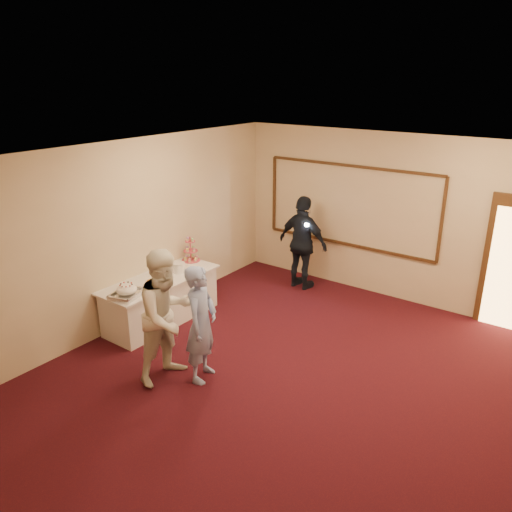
{
  "coord_description": "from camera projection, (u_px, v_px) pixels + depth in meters",
  "views": [
    {
      "loc": [
        3.13,
        -4.87,
        3.93
      ],
      "look_at": [
        -1.34,
        1.24,
        1.15
      ],
      "focal_mm": 35.0,
      "sensor_mm": 36.0,
      "label": 1
    }
  ],
  "objects": [
    {
      "name": "tart",
      "position": [
        154.0,
        283.0,
        7.93
      ],
      "size": [
        0.27,
        0.27,
        0.06
      ],
      "color": "white",
      "rests_on": "buffet_table"
    },
    {
      "name": "wall_molding",
      "position": [
        350.0,
        206.0,
        9.3
      ],
      "size": [
        3.45,
        0.04,
        1.55
      ],
      "color": "#372210",
      "rests_on": "room_walls"
    },
    {
      "name": "plate_stack_b",
      "position": [
        179.0,
        268.0,
        8.38
      ],
      "size": [
        0.21,
        0.21,
        0.17
      ],
      "color": "white",
      "rests_on": "buffet_table"
    },
    {
      "name": "room_walls",
      "position": [
        284.0,
        239.0,
        6.08
      ],
      "size": [
        6.04,
        7.04,
        3.02
      ],
      "color": "beige",
      "rests_on": "floor"
    },
    {
      "name": "camera_flash",
      "position": [
        307.0,
        225.0,
        9.02
      ],
      "size": [
        0.07,
        0.05,
        0.05
      ],
      "primitive_type": "cube",
      "rotation": [
        0.0,
        0.0,
        -0.08
      ],
      "color": "white",
      "rests_on": "guest"
    },
    {
      "name": "plate_stack_a",
      "position": [
        161.0,
        273.0,
        8.19
      ],
      "size": [
        0.18,
        0.18,
        0.15
      ],
      "color": "white",
      "rests_on": "buffet_table"
    },
    {
      "name": "cupcake_stand",
      "position": [
        191.0,
        251.0,
        8.89
      ],
      "size": [
        0.33,
        0.33,
        0.49
      ],
      "color": "#C04253",
      "rests_on": "buffet_table"
    },
    {
      "name": "pavlova_tray",
      "position": [
        127.0,
        291.0,
        7.48
      ],
      "size": [
        0.48,
        0.56,
        0.19
      ],
      "color": "silver",
      "rests_on": "buffet_table"
    },
    {
      "name": "floor",
      "position": [
        282.0,
        381.0,
        6.78
      ],
      "size": [
        7.0,
        7.0,
        0.0
      ],
      "primitive_type": "plane",
      "color": "black",
      "rests_on": "ground"
    },
    {
      "name": "buffet_table",
      "position": [
        161.0,
        299.0,
        8.3
      ],
      "size": [
        0.82,
        2.09,
        0.77
      ],
      "color": "white",
      "rests_on": "floor"
    },
    {
      "name": "guest",
      "position": [
        303.0,
        243.0,
        9.45
      ],
      "size": [
        1.09,
        0.53,
        1.81
      ],
      "primitive_type": "imported",
      "rotation": [
        0.0,
        0.0,
        3.05
      ],
      "color": "black",
      "rests_on": "floor"
    },
    {
      "name": "woman",
      "position": [
        167.0,
        316.0,
        6.59
      ],
      "size": [
        0.76,
        0.94,
        1.84
      ],
      "primitive_type": "imported",
      "rotation": [
        0.0,
        0.0,
        1.5
      ],
      "color": "white",
      "rests_on": "floor"
    },
    {
      "name": "man",
      "position": [
        201.0,
        324.0,
        6.59
      ],
      "size": [
        0.56,
        0.69,
        1.63
      ],
      "primitive_type": "imported",
      "rotation": [
        0.0,
        0.0,
        1.89
      ],
      "color": "#8BA0D7",
      "rests_on": "floor"
    }
  ]
}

